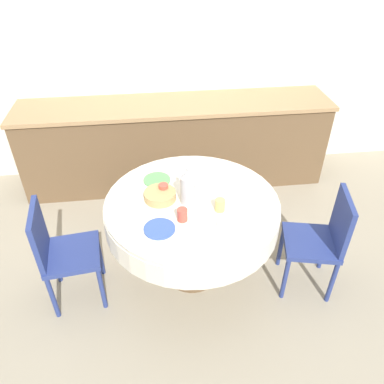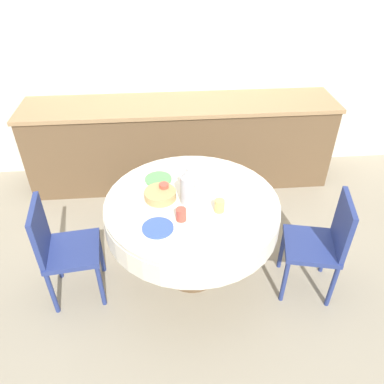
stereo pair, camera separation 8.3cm
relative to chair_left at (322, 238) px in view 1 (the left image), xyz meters
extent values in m
plane|color=#9E937F|center=(-0.96, 0.22, -0.50)|extent=(12.00, 12.00, 0.00)
cube|color=silver|center=(-0.96, 2.00, 0.80)|extent=(7.00, 0.05, 2.60)
cube|color=brown|center=(-0.96, 1.66, -0.06)|extent=(3.20, 0.60, 0.89)
cube|color=#A37F56|center=(-0.96, 1.66, 0.41)|extent=(3.24, 0.64, 0.04)
cylinder|color=brown|center=(-0.96, 0.22, -0.48)|extent=(0.44, 0.44, 0.04)
cylinder|color=brown|center=(-0.96, 0.22, -0.20)|extent=(0.11, 0.11, 0.53)
cylinder|color=silver|center=(-0.96, 0.22, 0.15)|extent=(1.30, 1.30, 0.18)
cylinder|color=silver|center=(-0.96, 0.22, 0.26)|extent=(1.29, 1.29, 0.03)
cube|color=navy|center=(-0.07, 0.02, -0.06)|extent=(0.48, 0.48, 0.04)
cube|color=navy|center=(0.11, -0.02, 0.17)|extent=(0.12, 0.38, 0.42)
cylinder|color=navy|center=(-0.28, -0.12, -0.29)|extent=(0.04, 0.04, 0.42)
cylinder|color=navy|center=(-0.20, 0.23, -0.29)|extent=(0.04, 0.04, 0.42)
cylinder|color=navy|center=(0.06, -0.20, -0.29)|extent=(0.04, 0.04, 0.42)
cylinder|color=navy|center=(0.14, 0.15, -0.29)|extent=(0.04, 0.04, 0.42)
cube|color=navy|center=(-1.87, 0.12, -0.06)|extent=(0.44, 0.44, 0.04)
cube|color=navy|center=(-2.05, 0.10, 0.17)|extent=(0.08, 0.38, 0.42)
cylinder|color=navy|center=(-1.71, 0.31, -0.29)|extent=(0.04, 0.04, 0.42)
cylinder|color=navy|center=(-1.67, -0.04, -0.29)|extent=(0.04, 0.04, 0.42)
cylinder|color=navy|center=(-2.06, 0.27, -0.29)|extent=(0.04, 0.04, 0.42)
cylinder|color=navy|center=(-2.02, -0.08, -0.29)|extent=(0.04, 0.04, 0.42)
cylinder|color=#3856AD|center=(-1.22, -0.06, 0.28)|extent=(0.21, 0.21, 0.01)
cylinder|color=#CC4C3D|center=(-1.05, 0.02, 0.32)|extent=(0.07, 0.07, 0.09)
cylinder|color=white|center=(-0.72, -0.08, 0.28)|extent=(0.21, 0.21, 0.01)
cylinder|color=#DBB766|center=(-0.78, 0.09, 0.32)|extent=(0.07, 0.07, 0.09)
cylinder|color=#5BA85B|center=(-1.20, 0.51, 0.28)|extent=(0.21, 0.21, 0.01)
cylinder|color=#CC4C3D|center=(-1.16, 0.32, 0.32)|extent=(0.07, 0.07, 0.09)
cylinder|color=white|center=(-0.74, 0.53, 0.28)|extent=(0.21, 0.21, 0.01)
cylinder|color=white|center=(-0.90, 0.44, 0.32)|extent=(0.07, 0.07, 0.09)
cylinder|color=#B2B2B7|center=(-0.99, 0.21, 0.39)|extent=(0.11, 0.11, 0.22)
cone|color=#B2B2B7|center=(-0.99, 0.21, 0.52)|extent=(0.10, 0.10, 0.05)
sphere|color=#B2B2B7|center=(-0.99, 0.21, 0.56)|extent=(0.03, 0.03, 0.03)
cylinder|color=tan|center=(-1.19, 0.27, 0.31)|extent=(0.23, 0.23, 0.06)
camera|label=1|loc=(-1.23, -1.93, 1.95)|focal=35.00mm
camera|label=2|loc=(-1.15, -1.94, 1.95)|focal=35.00mm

